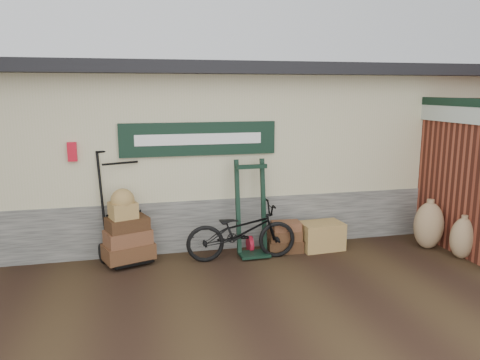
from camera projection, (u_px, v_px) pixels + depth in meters
name	position (u px, v px, depth m)	size (l,w,h in m)	color
ground	(230.00, 270.00, 7.24)	(80.00, 80.00, 0.00)	black
station_building	(201.00, 146.00, 9.55)	(14.40, 4.10, 3.20)	#4C4C47
brick_outbuilding	(449.00, 164.00, 9.22)	(1.71, 4.51, 2.62)	maroon
porter_trolley	(122.00, 206.00, 7.51)	(0.92, 0.69, 1.84)	black
green_barrow	(252.00, 208.00, 7.80)	(0.58, 0.49, 1.61)	black
suitcase_stack	(284.00, 236.00, 8.05)	(0.60, 0.38, 0.53)	#3A2112
wicker_hamper	(321.00, 236.00, 8.18)	(0.73, 0.48, 0.48)	olive
bicycle	(241.00, 228.00, 7.62)	(1.81, 0.63, 1.05)	black
burlap_sack_left	(429.00, 225.00, 8.18)	(0.52, 0.44, 0.83)	brown
burlap_sack_right	(463.00, 238.00, 7.70)	(0.43, 0.36, 0.69)	brown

